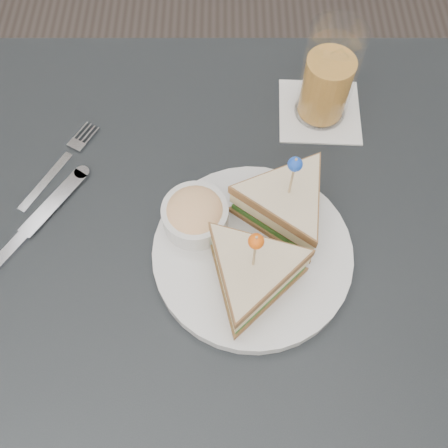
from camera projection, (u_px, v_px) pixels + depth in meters
ground_plane at (220, 363)px, 1.35m from camera, size 3.50×3.50×0.00m
table at (217, 268)px, 0.75m from camera, size 0.80×0.80×0.75m
plate_meal at (258, 239)px, 0.64m from camera, size 0.32×0.32×0.16m
cutlery_fork at (63, 162)px, 0.74m from camera, size 0.10×0.16×0.01m
cutlery_knife at (29, 229)px, 0.69m from camera, size 0.14×0.20×0.01m
drink_set at (327, 80)px, 0.73m from camera, size 0.13×0.13×0.16m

